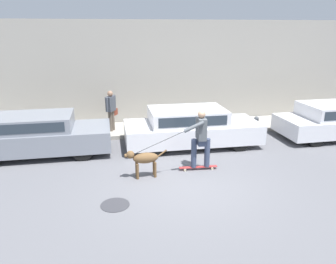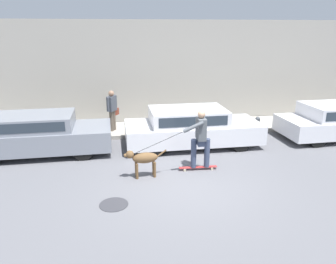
{
  "view_description": "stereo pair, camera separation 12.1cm",
  "coord_description": "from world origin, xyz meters",
  "px_view_note": "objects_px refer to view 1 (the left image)",
  "views": [
    {
      "loc": [
        -1.78,
        -7.44,
        3.77
      ],
      "look_at": [
        -0.23,
        1.44,
        0.95
      ],
      "focal_mm": 35.0,
      "sensor_mm": 36.0,
      "label": 1
    },
    {
      "loc": [
        -1.66,
        -7.46,
        3.77
      ],
      "look_at": [
        -0.23,
        1.44,
        0.95
      ],
      "focal_mm": 35.0,
      "sensor_mm": 36.0,
      "label": 2
    }
  ],
  "objects_px": {
    "parked_car_2": "(333,121)",
    "fire_hydrant": "(256,125)",
    "parked_car_0": "(36,135)",
    "skateboarder": "(201,137)",
    "parked_car_1": "(191,128)",
    "pedestrian_with_bag": "(111,109)",
    "dog": "(144,159)"
  },
  "relations": [
    {
      "from": "parked_car_2",
      "to": "skateboarder",
      "type": "distance_m",
      "value": 5.89
    },
    {
      "from": "parked_car_0",
      "to": "skateboarder",
      "type": "bearing_deg",
      "value": -24.03
    },
    {
      "from": "parked_car_0",
      "to": "parked_car_1",
      "type": "height_order",
      "value": "parked_car_0"
    },
    {
      "from": "parked_car_0",
      "to": "skateboarder",
      "type": "relative_size",
      "value": 1.84
    },
    {
      "from": "dog",
      "to": "parked_car_2",
      "type": "bearing_deg",
      "value": -166.56
    },
    {
      "from": "skateboarder",
      "to": "pedestrian_with_bag",
      "type": "relative_size",
      "value": 1.62
    },
    {
      "from": "parked_car_1",
      "to": "dog",
      "type": "height_order",
      "value": "parked_car_1"
    },
    {
      "from": "parked_car_1",
      "to": "fire_hydrant",
      "type": "distance_m",
      "value": 2.8
    },
    {
      "from": "parked_car_2",
      "to": "dog",
      "type": "bearing_deg",
      "value": -163.74
    },
    {
      "from": "parked_car_0",
      "to": "skateboarder",
      "type": "xyz_separation_m",
      "value": [
        4.73,
        -2.01,
        0.33
      ]
    },
    {
      "from": "fire_hydrant",
      "to": "skateboarder",
      "type": "bearing_deg",
      "value": -136.46
    },
    {
      "from": "parked_car_2",
      "to": "pedestrian_with_bag",
      "type": "distance_m",
      "value": 8.11
    },
    {
      "from": "parked_car_2",
      "to": "dog",
      "type": "relative_size",
      "value": 3.52
    },
    {
      "from": "dog",
      "to": "skateboarder",
      "type": "distance_m",
      "value": 1.67
    },
    {
      "from": "parked_car_1",
      "to": "skateboarder",
      "type": "xyz_separation_m",
      "value": [
        -0.22,
        -2.02,
        0.34
      ]
    },
    {
      "from": "dog",
      "to": "pedestrian_with_bag",
      "type": "xyz_separation_m",
      "value": [
        -0.79,
        4.0,
        0.44
      ]
    },
    {
      "from": "parked_car_0",
      "to": "fire_hydrant",
      "type": "distance_m",
      "value": 7.69
    },
    {
      "from": "pedestrian_with_bag",
      "to": "dog",
      "type": "bearing_deg",
      "value": -47.84
    },
    {
      "from": "parked_car_0",
      "to": "pedestrian_with_bag",
      "type": "bearing_deg",
      "value": 35.76
    },
    {
      "from": "pedestrian_with_bag",
      "to": "fire_hydrant",
      "type": "bearing_deg",
      "value": 20.26
    },
    {
      "from": "skateboarder",
      "to": "pedestrian_with_bag",
      "type": "distance_m",
      "value": 4.46
    },
    {
      "from": "parked_car_2",
      "to": "fire_hydrant",
      "type": "bearing_deg",
      "value": 162.72
    },
    {
      "from": "pedestrian_with_bag",
      "to": "fire_hydrant",
      "type": "relative_size",
      "value": 2.13
    },
    {
      "from": "pedestrian_with_bag",
      "to": "fire_hydrant",
      "type": "height_order",
      "value": "pedestrian_with_bag"
    },
    {
      "from": "parked_car_0",
      "to": "dog",
      "type": "distance_m",
      "value": 3.86
    },
    {
      "from": "fire_hydrant",
      "to": "pedestrian_with_bag",
      "type": "bearing_deg",
      "value": 169.28
    },
    {
      "from": "parked_car_1",
      "to": "pedestrian_with_bag",
      "type": "distance_m",
      "value": 3.16
    },
    {
      "from": "parked_car_2",
      "to": "skateboarder",
      "type": "xyz_separation_m",
      "value": [
        -5.52,
        -2.01,
        0.37
      ]
    },
    {
      "from": "dog",
      "to": "fire_hydrant",
      "type": "height_order",
      "value": "dog"
    },
    {
      "from": "skateboarder",
      "to": "parked_car_1",
      "type": "bearing_deg",
      "value": -93.81
    },
    {
      "from": "parked_car_1",
      "to": "parked_car_2",
      "type": "bearing_deg",
      "value": -0.41
    },
    {
      "from": "fire_hydrant",
      "to": "parked_car_1",
      "type": "bearing_deg",
      "value": -164.39
    }
  ]
}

